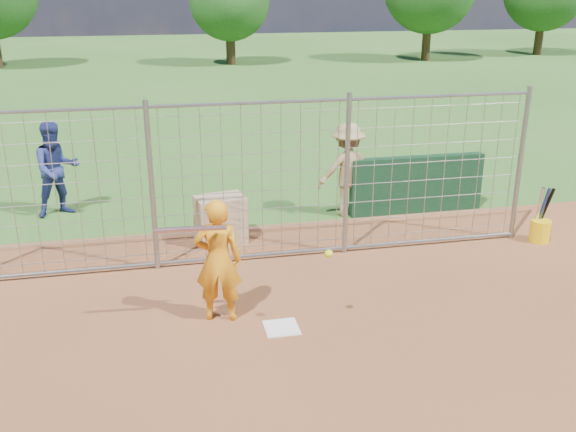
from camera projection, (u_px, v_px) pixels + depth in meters
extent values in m
plane|color=#2D591E|center=(278.00, 321.00, 8.36)|extent=(100.00, 100.00, 0.00)
cube|color=silver|center=(281.00, 328.00, 8.17)|extent=(0.43, 0.43, 0.02)
cube|color=#11381E|center=(417.00, 185.00, 12.15)|extent=(2.60, 0.20, 1.10)
imported|color=orange|center=(218.00, 261.00, 8.14)|extent=(0.67, 0.51, 1.65)
imported|color=navy|center=(57.00, 169.00, 11.91)|extent=(1.05, 0.94, 1.78)
imported|color=#937950|center=(347.00, 170.00, 11.91)|extent=(1.20, 0.78, 1.76)
cube|color=tan|center=(221.00, 219.00, 10.79)|extent=(0.89, 0.69, 0.80)
cylinder|color=silver|center=(191.00, 229.00, 7.72)|extent=(0.86, 0.13, 0.06)
sphere|color=#CCEB18|center=(329.00, 254.00, 7.83)|extent=(0.10, 0.10, 0.10)
cylinder|color=yellow|center=(540.00, 231.00, 10.86)|extent=(0.34, 0.34, 0.38)
cylinder|color=silver|center=(538.00, 210.00, 10.78)|extent=(0.09, 0.20, 0.85)
cylinder|color=navy|center=(542.00, 210.00, 10.79)|extent=(0.07, 0.26, 0.84)
cylinder|color=black|center=(545.00, 210.00, 10.80)|extent=(0.11, 0.32, 0.83)
cylinder|color=gray|center=(152.00, 188.00, 9.45)|extent=(0.08, 0.08, 2.60)
cylinder|color=gray|center=(347.00, 176.00, 10.05)|extent=(0.08, 0.08, 2.60)
cylinder|color=gray|center=(520.00, 165.00, 10.64)|extent=(0.08, 0.08, 2.60)
cylinder|color=gray|center=(251.00, 103.00, 9.34)|extent=(9.00, 0.05, 0.05)
cylinder|color=gray|center=(254.00, 255.00, 10.17)|extent=(9.00, 0.05, 0.05)
cube|color=gray|center=(252.00, 185.00, 9.77)|extent=(9.00, 0.02, 2.50)
cylinder|color=#3F2B19|center=(231.00, 44.00, 34.30)|extent=(0.50, 0.50, 2.16)
sphere|color=#26561E|center=(229.00, 0.00, 33.54)|extent=(4.20, 4.20, 4.20)
cylinder|color=#3F2B19|center=(427.00, 37.00, 35.94)|extent=(0.50, 0.50, 2.59)
cylinder|color=#3F2B19|center=(539.00, 34.00, 38.92)|extent=(0.50, 0.50, 2.45)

